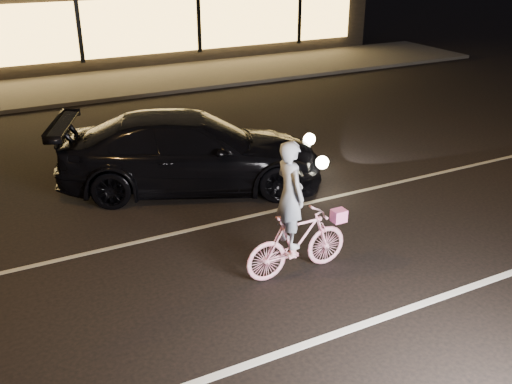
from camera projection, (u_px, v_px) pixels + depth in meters
ground at (292, 273)px, 8.58m from camera, size 90.00×90.00×0.00m
lane_stripe_near at (351, 329)px, 7.36m from camera, size 60.00×0.12×0.01m
lane_stripe_far at (236, 219)px, 10.21m from camera, size 60.00×0.10×0.01m
sidewalk at (96, 86)px, 19.12m from camera, size 30.00×4.00×0.12m
storefront at (57, 4)px, 23.11m from camera, size 25.40×8.42×4.20m
cyclist at (295, 229)px, 8.29m from camera, size 1.68×0.58×2.11m
sedan at (192, 151)px, 11.28m from camera, size 5.60×3.89×1.51m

